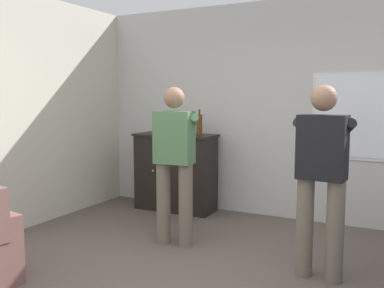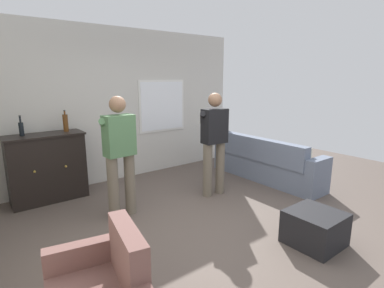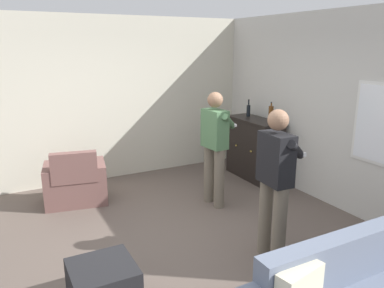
{
  "view_description": "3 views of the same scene",
  "coord_description": "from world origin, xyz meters",
  "px_view_note": "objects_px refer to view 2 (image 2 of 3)",
  "views": [
    {
      "loc": [
        1.47,
        -2.82,
        1.59
      ],
      "look_at": [
        -0.24,
        0.51,
        1.17
      ],
      "focal_mm": 40.0,
      "sensor_mm": 36.0,
      "label": 1
    },
    {
      "loc": [
        -2.35,
        -2.64,
        1.91
      ],
      "look_at": [
        -0.06,
        0.34,
        1.07
      ],
      "focal_mm": 28.0,
      "sensor_mm": 36.0,
      "label": 2
    },
    {
      "loc": [
        3.73,
        -1.65,
        2.31
      ],
      "look_at": [
        -0.17,
        0.4,
        1.14
      ],
      "focal_mm": 35.0,
      "sensor_mm": 36.0,
      "label": 3
    }
  ],
  "objects_px": {
    "sideboard_cabinet": "(47,168)",
    "person_standing_right": "(214,139)",
    "bottle_liquor_amber": "(66,123)",
    "ottoman": "(315,228)",
    "person_standing_left": "(120,151)",
    "bottle_wine_green": "(21,128)",
    "couch": "(264,163)"
  },
  "relations": [
    {
      "from": "sideboard_cabinet",
      "to": "person_standing_right",
      "type": "bearing_deg",
      "value": -32.31
    },
    {
      "from": "bottle_liquor_amber",
      "to": "ottoman",
      "type": "distance_m",
      "value": 3.92
    },
    {
      "from": "ottoman",
      "to": "person_standing_left",
      "type": "relative_size",
      "value": 0.34
    },
    {
      "from": "sideboard_cabinet",
      "to": "ottoman",
      "type": "bearing_deg",
      "value": -56.89
    },
    {
      "from": "bottle_wine_green",
      "to": "bottle_liquor_amber",
      "type": "bearing_deg",
      "value": -0.42
    },
    {
      "from": "couch",
      "to": "bottle_wine_green",
      "type": "xyz_separation_m",
      "value": [
        -3.75,
        1.51,
        0.85
      ]
    },
    {
      "from": "bottle_wine_green",
      "to": "ottoman",
      "type": "height_order",
      "value": "bottle_wine_green"
    },
    {
      "from": "couch",
      "to": "person_standing_left",
      "type": "height_order",
      "value": "person_standing_left"
    },
    {
      "from": "ottoman",
      "to": "person_standing_left",
      "type": "bearing_deg",
      "value": 125.38
    },
    {
      "from": "bottle_wine_green",
      "to": "person_standing_left",
      "type": "xyz_separation_m",
      "value": [
        0.96,
        -1.28,
        -0.24
      ]
    },
    {
      "from": "ottoman",
      "to": "couch",
      "type": "bearing_deg",
      "value": 54.07
    },
    {
      "from": "person_standing_left",
      "to": "person_standing_right",
      "type": "bearing_deg",
      "value": -6.74
    },
    {
      "from": "bottle_wine_green",
      "to": "bottle_liquor_amber",
      "type": "height_order",
      "value": "bottle_liquor_amber"
    },
    {
      "from": "sideboard_cabinet",
      "to": "person_standing_right",
      "type": "relative_size",
      "value": 0.68
    },
    {
      "from": "bottle_wine_green",
      "to": "ottoman",
      "type": "bearing_deg",
      "value": -53.99
    },
    {
      "from": "bottle_wine_green",
      "to": "person_standing_right",
      "type": "distance_m",
      "value": 2.91
    },
    {
      "from": "bottle_wine_green",
      "to": "bottle_liquor_amber",
      "type": "xyz_separation_m",
      "value": [
        0.63,
        -0.0,
        0.03
      ]
    },
    {
      "from": "sideboard_cabinet",
      "to": "bottle_liquor_amber",
      "type": "xyz_separation_m",
      "value": [
        0.35,
        0.05,
        0.67
      ]
    },
    {
      "from": "bottle_liquor_amber",
      "to": "ottoman",
      "type": "relative_size",
      "value": 0.59
    },
    {
      "from": "ottoman",
      "to": "sideboard_cabinet",
      "type": "bearing_deg",
      "value": 123.11
    },
    {
      "from": "sideboard_cabinet",
      "to": "bottle_wine_green",
      "type": "distance_m",
      "value": 0.7
    },
    {
      "from": "person_standing_left",
      "to": "ottoman",
      "type": "bearing_deg",
      "value": -54.62
    },
    {
      "from": "person_standing_right",
      "to": "couch",
      "type": "bearing_deg",
      "value": -2.24
    },
    {
      "from": "couch",
      "to": "person_standing_left",
      "type": "relative_size",
      "value": 1.36
    },
    {
      "from": "person_standing_left",
      "to": "person_standing_right",
      "type": "distance_m",
      "value": 1.56
    },
    {
      "from": "bottle_wine_green",
      "to": "bottle_liquor_amber",
      "type": "distance_m",
      "value": 0.63
    },
    {
      "from": "bottle_wine_green",
      "to": "person_standing_right",
      "type": "xyz_separation_m",
      "value": [
        2.51,
        -1.46,
        -0.24
      ]
    },
    {
      "from": "sideboard_cabinet",
      "to": "person_standing_left",
      "type": "bearing_deg",
      "value": -60.98
    },
    {
      "from": "ottoman",
      "to": "person_standing_right",
      "type": "height_order",
      "value": "person_standing_right"
    },
    {
      "from": "bottle_wine_green",
      "to": "ottoman",
      "type": "distance_m",
      "value": 4.24
    },
    {
      "from": "bottle_liquor_amber",
      "to": "person_standing_left",
      "type": "distance_m",
      "value": 1.34
    },
    {
      "from": "bottle_liquor_amber",
      "to": "person_standing_left",
      "type": "height_order",
      "value": "person_standing_left"
    }
  ]
}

